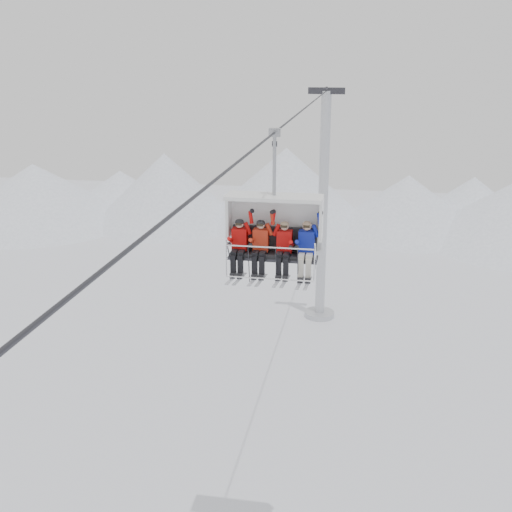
% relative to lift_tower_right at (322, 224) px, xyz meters
% --- Properties ---
extents(ridgeline, '(72.00, 21.00, 7.00)m').
position_rel_lift_tower_right_xyz_m(ridgeline, '(-1.58, 20.05, -2.94)').
color(ridgeline, white).
rests_on(ridgeline, ground).
extents(lift_tower_right, '(2.00, 1.80, 13.48)m').
position_rel_lift_tower_right_xyz_m(lift_tower_right, '(0.00, 0.00, 0.00)').
color(lift_tower_right, '#B4B6BB').
rests_on(lift_tower_right, ground).
extents(haul_cable, '(0.06, 50.00, 0.06)m').
position_rel_lift_tower_right_xyz_m(haul_cable, '(0.00, -22.00, 7.52)').
color(haul_cable, '#2B2B30').
rests_on(haul_cable, lift_tower_left).
extents(chairlift_carrier, '(2.64, 1.17, 3.98)m').
position_rel_lift_tower_right_xyz_m(chairlift_carrier, '(0.00, -19.05, 4.95)').
color(chairlift_carrier, black).
rests_on(chairlift_carrier, haul_cable).
extents(skier_far_left, '(0.42, 1.69, 1.67)m').
position_rel_lift_tower_right_xyz_m(skier_far_left, '(-0.95, -19.36, 4.44)').
color(skier_far_left, red).
rests_on(skier_far_left, chairlift_carrier).
extents(skier_center_left, '(0.42, 1.69, 1.68)m').
position_rel_lift_tower_right_xyz_m(skier_center_left, '(-0.35, -19.36, 4.45)').
color(skier_center_left, red).
rests_on(skier_center_left, chairlift_carrier).
extents(skier_center_right, '(0.42, 1.69, 1.66)m').
position_rel_lift_tower_right_xyz_m(skier_center_right, '(0.31, -19.36, 4.44)').
color(skier_center_right, red).
rests_on(skier_center_right, chairlift_carrier).
extents(skier_far_right, '(0.43, 1.69, 1.71)m').
position_rel_lift_tower_right_xyz_m(skier_far_right, '(0.93, -19.36, 4.46)').
color(skier_far_right, '#1221A6').
rests_on(skier_far_right, chairlift_carrier).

